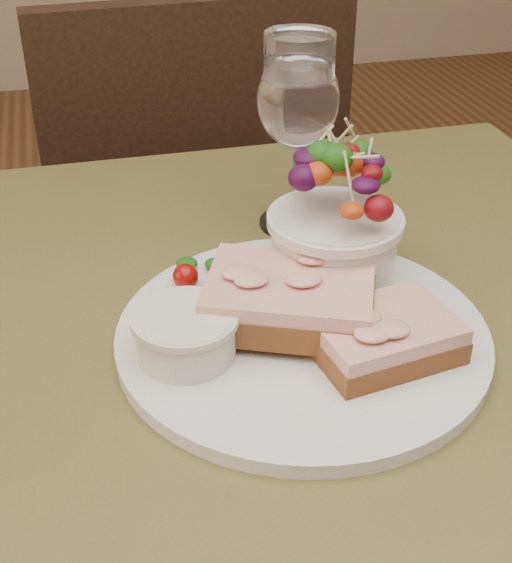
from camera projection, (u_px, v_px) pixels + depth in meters
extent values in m
cube|color=#4F4B22|center=(272.00, 370.00, 0.62)|extent=(0.80, 0.80, 0.04)
cylinder|color=black|center=(430.00, 392.00, 1.17)|extent=(0.05, 0.05, 0.71)
cube|color=black|center=(180.00, 244.00, 1.35)|extent=(0.44, 0.44, 0.04)
cube|color=black|center=(200.00, 168.00, 1.08)|extent=(0.42, 0.06, 0.45)
cube|color=black|center=(186.00, 348.00, 1.47)|extent=(0.38, 0.38, 0.45)
cylinder|color=silver|center=(302.00, 335.00, 0.61)|extent=(0.29, 0.29, 0.01)
cube|color=#502B15|center=(383.00, 342.00, 0.58)|extent=(0.11, 0.09, 0.02)
cube|color=#FFF3C1|center=(385.00, 326.00, 0.57)|extent=(0.11, 0.09, 0.01)
cube|color=#502B15|center=(289.00, 305.00, 0.61)|extent=(0.16, 0.14, 0.02)
cube|color=#FFF3C1|center=(290.00, 286.00, 0.60)|extent=(0.15, 0.14, 0.01)
cylinder|color=silver|center=(186.00, 335.00, 0.57)|extent=(0.07, 0.07, 0.04)
cylinder|color=brown|center=(185.00, 318.00, 0.57)|extent=(0.06, 0.06, 0.01)
cylinder|color=silver|center=(334.00, 247.00, 0.66)|extent=(0.11, 0.11, 0.06)
ellipsoid|color=#0B3609|center=(337.00, 186.00, 0.63)|extent=(0.09, 0.09, 0.06)
ellipsoid|color=#0B3609|center=(201.00, 273.00, 0.67)|extent=(0.04, 0.04, 0.01)
sphere|color=maroon|center=(186.00, 276.00, 0.66)|extent=(0.02, 0.02, 0.02)
cylinder|color=white|center=(294.00, 222.00, 0.78)|extent=(0.07, 0.07, 0.00)
cylinder|color=white|center=(296.00, 180.00, 0.76)|extent=(0.01, 0.01, 0.09)
ellipsoid|color=white|center=(298.00, 99.00, 0.71)|extent=(0.08, 0.08, 0.09)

